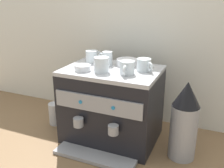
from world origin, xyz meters
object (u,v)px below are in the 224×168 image
at_px(espresso_machine, 112,105).
at_px(coffee_grinder, 184,121).
at_px(ceramic_bowl_0, 127,62).
at_px(ceramic_cup_3, 107,58).
at_px(ceramic_cup_2, 127,68).
at_px(ceramic_cup_0, 144,65).
at_px(milk_pitcher, 55,114).
at_px(ceramic_bowl_1, 83,68).
at_px(ceramic_cup_1, 102,65).
at_px(ceramic_cup_4, 92,56).

distance_m(espresso_machine, coffee_grinder, 0.43).
bearing_deg(ceramic_bowl_0, ceramic_cup_3, -163.01).
xyz_separation_m(espresso_machine, ceramic_cup_2, (0.11, -0.06, 0.26)).
height_order(ceramic_cup_0, milk_pitcher, ceramic_cup_0).
bearing_deg(milk_pitcher, ceramic_bowl_1, -20.00).
bearing_deg(ceramic_cup_2, coffee_grinder, 4.92).
xyz_separation_m(espresso_machine, ceramic_bowl_1, (-0.14, -0.10, 0.24)).
bearing_deg(ceramic_cup_1, ceramic_cup_0, 28.00).
distance_m(ceramic_cup_2, milk_pitcher, 0.68).
bearing_deg(ceramic_cup_0, ceramic_cup_3, 173.23).
bearing_deg(ceramic_cup_4, ceramic_cup_1, -48.33).
bearing_deg(ceramic_cup_3, ceramic_bowl_0, 16.99).
relative_size(coffee_grinder, milk_pitcher, 2.93).
relative_size(ceramic_cup_1, ceramic_bowl_0, 1.03).
xyz_separation_m(ceramic_cup_3, milk_pitcher, (-0.37, -0.06, -0.41)).
height_order(ceramic_cup_4, coffee_grinder, ceramic_cup_4).
bearing_deg(ceramic_cup_2, ceramic_cup_4, 152.99).
bearing_deg(ceramic_cup_3, milk_pitcher, -171.43).
xyz_separation_m(espresso_machine, ceramic_cup_3, (-0.06, 0.07, 0.27)).
distance_m(ceramic_cup_0, ceramic_bowl_0, 0.14).
distance_m(ceramic_cup_1, ceramic_cup_3, 0.14).
distance_m(ceramic_cup_0, ceramic_cup_4, 0.35).
bearing_deg(milk_pitcher, ceramic_cup_0, 2.50).
bearing_deg(ceramic_bowl_1, ceramic_cup_0, 22.61).
bearing_deg(ceramic_cup_0, ceramic_bowl_0, 153.15).
relative_size(ceramic_cup_2, ceramic_bowl_1, 1.30).
relative_size(espresso_machine, ceramic_cup_4, 4.92).
bearing_deg(coffee_grinder, ceramic_cup_4, 169.07).
height_order(ceramic_bowl_1, milk_pitcher, ceramic_bowl_1).
distance_m(ceramic_cup_1, ceramic_bowl_0, 0.19).
bearing_deg(coffee_grinder, ceramic_cup_0, 164.80).
distance_m(ceramic_cup_4, ceramic_bowl_0, 0.22).
height_order(ceramic_cup_3, ceramic_bowl_1, ceramic_cup_3).
xyz_separation_m(ceramic_cup_1, coffee_grinder, (0.46, 0.04, -0.27)).
xyz_separation_m(ceramic_cup_0, ceramic_cup_4, (-0.35, 0.05, 0.00)).
xyz_separation_m(espresso_machine, ceramic_cup_0, (0.18, 0.04, 0.26)).
height_order(ceramic_cup_3, ceramic_cup_4, ceramic_cup_3).
distance_m(ceramic_cup_1, coffee_grinder, 0.53).
xyz_separation_m(ceramic_cup_4, ceramic_bowl_1, (0.03, -0.18, -0.02)).
bearing_deg(ceramic_bowl_1, ceramic_cup_2, 8.17).
relative_size(ceramic_cup_0, ceramic_cup_3, 1.05).
distance_m(ceramic_bowl_0, milk_pitcher, 0.63).
relative_size(ceramic_cup_0, ceramic_bowl_0, 0.87).
height_order(ceramic_cup_1, milk_pitcher, ceramic_cup_1).
bearing_deg(ceramic_cup_0, ceramic_cup_1, -152.00).
height_order(ceramic_cup_0, ceramic_cup_1, ceramic_cup_1).
xyz_separation_m(ceramic_bowl_0, ceramic_bowl_1, (-0.19, -0.20, -0.00)).
distance_m(ceramic_cup_3, ceramic_bowl_0, 0.12).
distance_m(ceramic_cup_1, milk_pitcher, 0.58).
relative_size(ceramic_cup_1, ceramic_bowl_1, 1.40).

